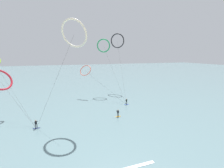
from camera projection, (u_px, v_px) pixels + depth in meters
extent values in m
cube|color=slate|center=(74.00, 74.00, 107.61)|extent=(400.00, 200.00, 0.08)
ellipsoid|color=#2647B7|center=(126.00, 104.00, 41.61)|extent=(1.40, 0.40, 0.06)
cylinder|color=#1E2823|center=(126.00, 103.00, 41.44)|extent=(0.12, 0.12, 0.80)
cylinder|color=#1E2823|center=(127.00, 103.00, 41.61)|extent=(0.12, 0.12, 0.80)
cube|color=#1E2823|center=(127.00, 100.00, 41.39)|extent=(0.37, 0.29, 0.62)
sphere|color=tan|center=(127.00, 99.00, 41.31)|extent=(0.22, 0.22, 0.22)
cylinder|color=#1E2823|center=(126.00, 100.00, 41.36)|extent=(0.25, 0.50, 0.39)
cylinder|color=#1E2823|center=(127.00, 100.00, 41.62)|extent=(0.25, 0.50, 0.39)
ellipsoid|color=orange|center=(118.00, 117.00, 33.43)|extent=(1.40, 0.40, 0.06)
cylinder|color=black|center=(118.00, 115.00, 33.40)|extent=(0.12, 0.12, 0.80)
cylinder|color=black|center=(117.00, 115.00, 33.28)|extent=(0.12, 0.12, 0.80)
cube|color=black|center=(118.00, 112.00, 33.20)|extent=(0.34, 0.24, 0.62)
sphere|color=tan|center=(118.00, 110.00, 33.12)|extent=(0.22, 0.22, 0.22)
cylinder|color=black|center=(119.00, 111.00, 33.40)|extent=(0.15, 0.51, 0.39)
cylinder|color=black|center=(117.00, 112.00, 33.21)|extent=(0.15, 0.51, 0.39)
ellipsoid|color=navy|center=(36.00, 128.00, 28.13)|extent=(1.40, 0.40, 0.06)
cylinder|color=black|center=(35.00, 126.00, 27.93)|extent=(0.12, 0.12, 0.80)
cylinder|color=black|center=(37.00, 126.00, 28.15)|extent=(0.12, 0.12, 0.80)
cube|color=black|center=(36.00, 123.00, 27.90)|extent=(0.38, 0.35, 0.62)
sphere|color=tan|center=(36.00, 121.00, 27.82)|extent=(0.22, 0.22, 0.22)
cylinder|color=black|center=(35.00, 123.00, 27.83)|extent=(0.36, 0.46, 0.39)
cylinder|color=black|center=(37.00, 122.00, 28.18)|extent=(0.36, 0.46, 0.39)
cylinder|color=#3F3F3F|center=(11.00, 89.00, 32.68)|extent=(11.12, 16.35, 12.74)
torus|color=black|center=(117.00, 41.00, 55.48)|extent=(4.57, 4.27, 5.39)
cylinder|color=#3F3F3F|center=(121.00, 68.00, 48.57)|extent=(3.98, 17.58, 18.74)
cylinder|color=#3F3F3F|center=(17.00, 103.00, 29.68)|extent=(7.27, 7.62, 8.47)
torus|color=#199351|center=(103.00, 46.00, 51.28)|extent=(4.56, 2.73, 4.65)
cylinder|color=#3F3F3F|center=(114.00, 72.00, 46.47)|extent=(2.32, 14.78, 16.70)
torus|color=silver|center=(74.00, 33.00, 27.33)|extent=(5.62, 5.17, 5.17)
cylinder|color=#3F3F3F|center=(55.00, 82.00, 27.76)|extent=(7.84, 0.15, 17.50)
torus|color=#EA7260|center=(85.00, 70.00, 47.95)|extent=(4.47, 4.32, 3.36)
cylinder|color=#3F3F3F|center=(104.00, 87.00, 44.81)|extent=(9.30, 11.93, 8.72)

